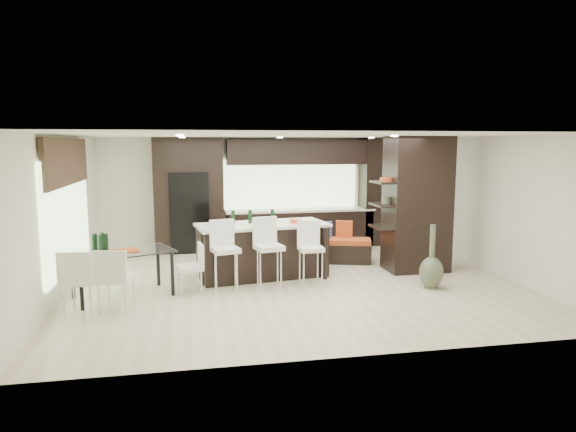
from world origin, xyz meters
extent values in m
plane|color=beige|center=(0.00, 0.00, 0.00)|extent=(8.00, 8.00, 0.00)
cube|color=white|center=(0.00, 3.50, 1.35)|extent=(8.00, 0.02, 2.70)
cube|color=white|center=(-4.00, 0.00, 1.35)|extent=(0.02, 7.00, 2.70)
cube|color=white|center=(4.00, 0.00, 1.35)|extent=(0.02, 7.00, 2.70)
cube|color=white|center=(0.00, 0.00, 2.70)|extent=(8.00, 7.00, 0.02)
cube|color=#B2D199|center=(-3.96, 0.20, 1.35)|extent=(0.04, 3.20, 1.90)
cube|color=#B2D199|center=(0.60, 3.46, 1.55)|extent=(3.40, 0.04, 1.20)
cube|color=brown|center=(-3.93, 0.20, 2.25)|extent=(0.08, 3.00, 0.80)
cube|color=white|center=(0.00, 0.25, 2.68)|extent=(4.00, 3.00, 0.02)
cube|color=black|center=(0.50, 3.17, 1.35)|extent=(6.80, 0.68, 2.70)
cube|color=black|center=(-1.90, 3.12, 0.95)|extent=(0.90, 0.68, 1.90)
cube|color=black|center=(2.60, 0.40, 1.35)|extent=(1.20, 0.80, 2.70)
cube|color=black|center=(-0.53, 0.48, 0.52)|extent=(2.62, 1.43, 1.04)
cube|color=white|center=(-1.29, -0.37, 0.50)|extent=(0.53, 0.53, 1.00)
cube|color=white|center=(-0.53, -0.37, 0.51)|extent=(0.54, 0.54, 1.02)
cube|color=white|center=(0.24, -0.36, 0.47)|extent=(0.42, 0.42, 0.94)
cube|color=black|center=(1.28, 1.34, 0.26)|extent=(1.44, 0.87, 0.52)
cube|color=white|center=(-3.01, -0.43, 0.39)|extent=(1.83, 1.43, 0.78)
cube|color=white|center=(-3.01, -1.21, 0.46)|extent=(0.59, 0.59, 0.92)
cube|color=white|center=(-3.51, -1.21, 0.46)|extent=(0.57, 0.57, 0.92)
cube|color=white|center=(-1.91, -0.43, 0.40)|extent=(0.49, 0.49, 0.79)
camera|label=1|loc=(-1.86, -9.15, 2.56)|focal=32.00mm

